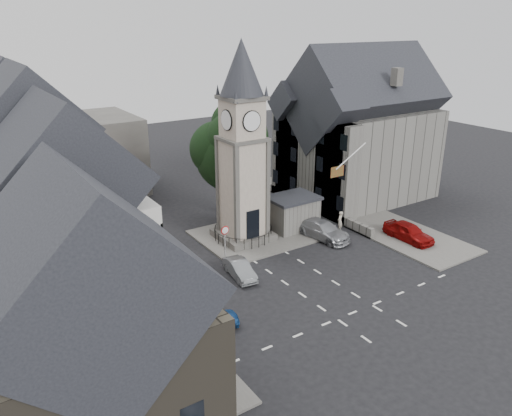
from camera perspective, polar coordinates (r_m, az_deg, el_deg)
ground at (r=36.62m, az=5.22°, el=-7.87°), size 120.00×120.00×0.00m
pavement_west at (r=36.37m, az=-16.89°, el=-8.87°), size 6.00×30.00×0.14m
pavement_east at (r=49.33m, az=10.45°, el=-0.29°), size 6.00×26.00×0.14m
central_island at (r=43.19m, az=0.22°, el=-3.03°), size 10.00×8.00×0.16m
road_markings at (r=33.12m, az=11.23°, el=-11.57°), size 20.00×8.00×0.01m
clock_tower at (r=39.82m, az=-1.57°, el=7.13°), size 4.86×4.86×16.25m
stone_shelter at (r=44.03m, az=4.17°, el=-0.54°), size 4.30×3.30×3.08m
town_tree at (r=45.27m, az=-2.76°, el=7.29°), size 7.20×7.20×10.80m
warning_sign_post at (r=38.15m, az=-3.55°, el=-3.21°), size 0.70×0.19×2.85m
terrace_pink at (r=42.65m, az=-25.67°, el=3.85°), size 8.10×7.60×12.80m
terrace_cream at (r=35.04m, az=-23.63°, el=0.81°), size 8.10×7.60×12.80m
terrace_tudor at (r=27.81m, az=-20.39°, el=-4.63°), size 8.10×7.60×12.00m
building_sw_stone at (r=20.32m, az=-17.92°, el=-17.13°), size 8.60×7.60×10.40m
backdrop_west at (r=55.27m, az=-23.65°, el=4.86°), size 20.00×10.00×8.00m
east_building at (r=52.04m, az=11.53°, el=7.87°), size 14.40×11.40×12.60m
east_boundary_wall at (r=48.82m, az=6.48°, el=0.18°), size 0.40×16.00×0.90m
flagpole at (r=41.84m, az=10.79°, el=5.85°), size 3.68×0.10×2.74m
car_west_blue at (r=30.66m, az=-5.65°, el=-12.64°), size 4.18×2.41×1.34m
car_west_silver at (r=37.00m, az=-11.60°, el=-6.70°), size 4.38×3.51×1.40m
car_west_grey at (r=38.00m, az=-16.46°, el=-6.33°), size 5.77×5.09×1.48m
car_island_silver at (r=36.27m, az=-1.88°, el=-7.01°), size 1.74×3.82×1.21m
car_island_east at (r=42.74m, az=7.59°, el=-2.49°), size 2.97×5.52×1.52m
car_east_red at (r=43.84m, az=17.04°, el=-2.63°), size 1.87×4.57×1.55m
pedestrian at (r=44.29m, az=9.56°, el=-1.52°), size 0.81×0.71×1.85m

